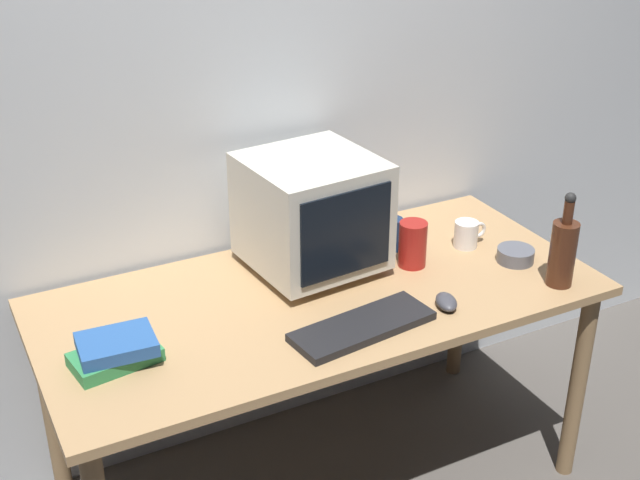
% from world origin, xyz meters
% --- Properties ---
extents(back_wall, '(4.00, 0.08, 2.50)m').
position_xyz_m(back_wall, '(0.00, 0.45, 1.25)').
color(back_wall, silver).
rests_on(back_wall, ground).
extents(desk, '(1.70, 0.79, 0.75)m').
position_xyz_m(desk, '(0.00, 0.00, 0.67)').
color(desk, tan).
rests_on(desk, ground).
extents(crt_monitor, '(0.41, 0.42, 0.37)m').
position_xyz_m(crt_monitor, '(0.05, 0.15, 0.95)').
color(crt_monitor, beige).
rests_on(crt_monitor, desk).
extents(keyboard, '(0.44, 0.20, 0.02)m').
position_xyz_m(keyboard, '(0.01, -0.24, 0.77)').
color(keyboard, black).
rests_on(keyboard, desk).
extents(computer_mouse, '(0.09, 0.11, 0.04)m').
position_xyz_m(computer_mouse, '(0.29, -0.24, 0.77)').
color(computer_mouse, '#3F3F47').
rests_on(computer_mouse, desk).
extents(bottle_tall, '(0.08, 0.08, 0.31)m').
position_xyz_m(bottle_tall, '(0.68, -0.29, 0.87)').
color(bottle_tall, '#472314').
rests_on(bottle_tall, desk).
extents(bottle_short, '(0.07, 0.07, 0.17)m').
position_xyz_m(bottle_short, '(0.35, 0.15, 0.82)').
color(bottle_short, navy).
rests_on(bottle_short, desk).
extents(book_stack, '(0.24, 0.16, 0.07)m').
position_xyz_m(book_stack, '(-0.65, -0.08, 0.79)').
color(book_stack, '#33894C').
rests_on(book_stack, desk).
extents(mug, '(0.12, 0.08, 0.09)m').
position_xyz_m(mug, '(0.58, 0.05, 0.80)').
color(mug, white).
rests_on(mug, desk).
extents(cd_spindle, '(0.12, 0.12, 0.04)m').
position_xyz_m(cd_spindle, '(0.66, -0.11, 0.78)').
color(cd_spindle, '#595B66').
rests_on(cd_spindle, desk).
extents(metal_canister, '(0.09, 0.09, 0.15)m').
position_xyz_m(metal_canister, '(0.34, 0.02, 0.83)').
color(metal_canister, '#A51E19').
rests_on(metal_canister, desk).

